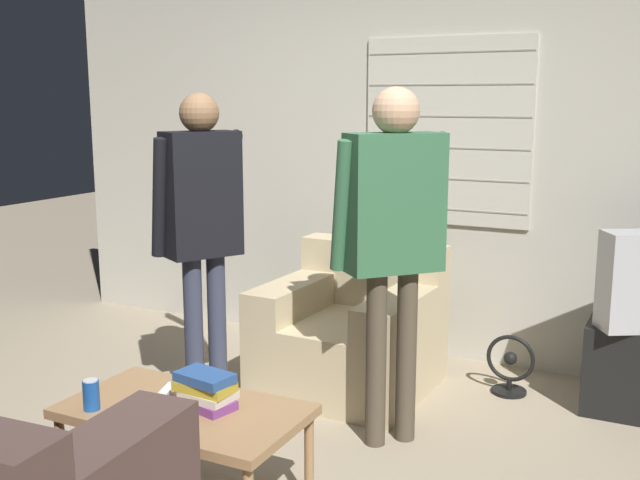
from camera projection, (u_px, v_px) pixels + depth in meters
ground_plane at (230, 476)px, 3.39m from camera, size 16.00×16.00×0.00m
wall_back at (397, 161)px, 4.93m from camera, size 5.20×0.08×2.55m
armchair_beige at (352, 333)px, 4.41m from camera, size 0.95×0.92×0.82m
coffee_table at (184, 417)px, 3.05m from camera, size 0.98×0.55×0.45m
person_left_standing at (201, 214)px, 3.92m from camera, size 0.63×0.75×1.71m
person_right_standing at (393, 220)px, 3.54m from camera, size 0.53×0.86×1.74m
book_stack at (206, 390)px, 3.02m from camera, size 0.26×0.19×0.15m
soda_can at (91, 395)px, 3.01m from camera, size 0.07×0.07×0.13m
spare_remote at (168, 390)px, 3.19m from camera, size 0.08×0.14×0.02m
floor_fan at (510, 367)px, 4.32m from camera, size 0.28×0.20×0.35m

